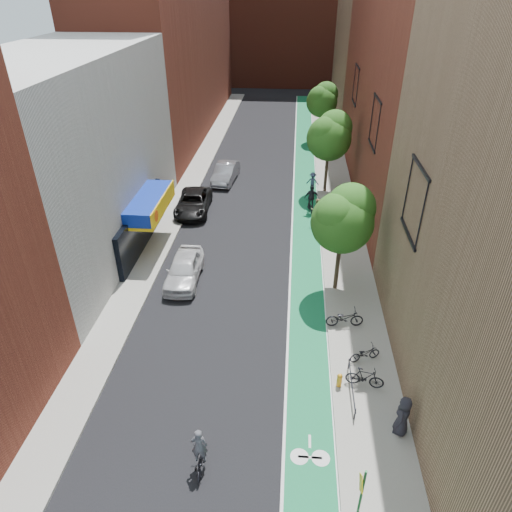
% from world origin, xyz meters
% --- Properties ---
extents(ground, '(160.00, 160.00, 0.00)m').
position_xyz_m(ground, '(0.00, 0.00, 0.00)').
color(ground, black).
rests_on(ground, ground).
extents(bike_lane, '(2.00, 68.00, 0.01)m').
position_xyz_m(bike_lane, '(4.00, 26.00, 0.01)').
color(bike_lane, '#136E38').
rests_on(bike_lane, ground).
extents(sidewalk_left, '(2.00, 68.00, 0.15)m').
position_xyz_m(sidewalk_left, '(-6.00, 26.00, 0.07)').
color(sidewalk_left, gray).
rests_on(sidewalk_left, ground).
extents(sidewalk_right, '(3.00, 68.00, 0.15)m').
position_xyz_m(sidewalk_right, '(6.50, 26.00, 0.07)').
color(sidewalk_right, gray).
rests_on(sidewalk_right, ground).
extents(building_left_white, '(8.00, 20.00, 12.00)m').
position_xyz_m(building_left_white, '(-11.00, 14.00, 6.00)').
color(building_left_white, silver).
rests_on(building_left_white, ground).
extents(building_left_far_red, '(8.00, 36.00, 22.00)m').
position_xyz_m(building_left_far_red, '(-11.00, 42.00, 11.00)').
color(building_left_far_red, maroon).
rests_on(building_left_far_red, ground).
extents(building_right_mid_red, '(8.00, 28.00, 22.00)m').
position_xyz_m(building_right_mid_red, '(12.00, 26.00, 11.00)').
color(building_right_mid_red, maroon).
rests_on(building_right_mid_red, ground).
extents(building_right_far_tan, '(8.00, 20.00, 18.00)m').
position_xyz_m(building_right_far_tan, '(12.00, 50.00, 9.00)').
color(building_right_far_tan, '#8C6B4C').
rests_on(building_right_far_tan, ground).
extents(building_far_closure, '(30.00, 14.00, 20.00)m').
position_xyz_m(building_far_closure, '(0.00, 72.00, 10.00)').
color(building_far_closure, maroon).
rests_on(building_far_closure, ground).
extents(tree_near, '(3.40, 3.36, 6.42)m').
position_xyz_m(tree_near, '(5.65, 10.02, 4.66)').
color(tree_near, '#332619').
rests_on(tree_near, ground).
extents(tree_mid, '(3.55, 3.53, 6.74)m').
position_xyz_m(tree_mid, '(5.65, 24.02, 4.89)').
color(tree_mid, '#332619').
rests_on(tree_mid, ground).
extents(tree_far, '(3.30, 3.25, 6.21)m').
position_xyz_m(tree_far, '(5.65, 38.02, 4.50)').
color(tree_far, '#332619').
rests_on(tree_far, ground).
extents(sign_pole, '(0.13, 0.71, 3.00)m').
position_xyz_m(sign_pole, '(5.38, -3.50, 1.84)').
color(sign_pole, '#194C26').
rests_on(sign_pole, sidewalk_right).
extents(parked_car_white, '(1.95, 4.66, 1.57)m').
position_xyz_m(parked_car_white, '(-3.25, 10.22, 0.79)').
color(parked_car_white, silver).
rests_on(parked_car_white, ground).
extents(parked_car_black, '(2.66, 5.34, 1.46)m').
position_xyz_m(parked_car_black, '(-4.60, 19.50, 0.73)').
color(parked_car_black, black).
rests_on(parked_car_black, ground).
extents(parked_car_silver, '(2.09, 4.88, 1.56)m').
position_xyz_m(parked_car_silver, '(-3.00, 25.74, 0.78)').
color(parked_car_silver, gray).
rests_on(parked_car_silver, ground).
extents(cyclist_lead, '(0.67, 1.56, 1.98)m').
position_xyz_m(cyclist_lead, '(-0.04, -1.73, 0.68)').
color(cyclist_lead, black).
rests_on(cyclist_lead, ground).
extents(cyclist_lane_near, '(0.86, 1.86, 2.08)m').
position_xyz_m(cyclist_lane_near, '(4.70, 17.96, 0.86)').
color(cyclist_lane_near, black).
rests_on(cyclist_lane_near, ground).
extents(cyclist_lane_mid, '(1.14, 1.83, 2.18)m').
position_xyz_m(cyclist_lane_mid, '(4.36, 20.04, 0.84)').
color(cyclist_lane_mid, black).
rests_on(cyclist_lane_mid, ground).
extents(cyclist_lane_far, '(1.12, 1.75, 1.92)m').
position_xyz_m(cyclist_lane_far, '(4.54, 23.45, 0.84)').
color(cyclist_lane_far, black).
rests_on(cyclist_lane_far, ground).
extents(parked_bike_near, '(1.61, 1.05, 0.80)m').
position_xyz_m(parked_bike_near, '(6.59, 4.24, 0.55)').
color(parked_bike_near, black).
rests_on(parked_bike_near, sidewalk_right).
extents(parked_bike_mid, '(1.72, 0.76, 1.00)m').
position_xyz_m(parked_bike_mid, '(6.39, 2.62, 0.65)').
color(parked_bike_mid, black).
rests_on(parked_bike_mid, sidewalk_right).
extents(parked_bike_far, '(1.98, 0.88, 1.01)m').
position_xyz_m(parked_bike_far, '(5.84, 6.63, 0.65)').
color(parked_bike_far, black).
rests_on(parked_bike_far, sidewalk_right).
extents(pedestrian, '(0.89, 1.05, 1.82)m').
position_xyz_m(pedestrian, '(7.52, 0.37, 1.06)').
color(pedestrian, black).
rests_on(pedestrian, sidewalk_right).
extents(fire_hydrant, '(0.24, 0.24, 0.68)m').
position_xyz_m(fire_hydrant, '(5.30, 2.54, 0.51)').
color(fire_hydrant, orange).
rests_on(fire_hydrant, sidewalk_right).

